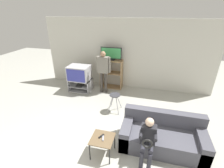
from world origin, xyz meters
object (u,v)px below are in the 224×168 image
tv_stand (81,85)px  person_seated_child (148,138)px  folding_stool (115,98)px  television_main (79,73)px  snack_table (102,140)px  couch (162,136)px  remote_control_white (103,138)px  person_standing_adult (103,68)px  television_flat (111,54)px  remote_control_black (101,136)px  media_shelf (111,74)px

tv_stand → person_seated_child: bearing=-44.5°
tv_stand → folding_stool: folding_stool is taller
tv_stand → television_main: television_main is taller
snack_table → couch: bearing=25.1°
couch → remote_control_white: bearing=-154.4°
snack_table → couch: (1.22, 0.57, -0.12)m
television_main → person_standing_adult: size_ratio=0.50×
television_main → television_flat: television_flat is taller
folding_stool → person_standing_adult: person_standing_adult is taller
tv_stand → person_seated_child: (2.67, -2.62, 0.37)m
person_seated_child → remote_control_black: bearing=-177.3°
remote_control_black → remote_control_white: size_ratio=1.00×
person_standing_adult → tv_stand: bearing=-175.3°
remote_control_black → remote_control_white: (0.05, -0.05, 0.00)m
television_main → person_seated_child: person_seated_child is taller
couch → person_seated_child: size_ratio=1.81×
media_shelf → television_flat: television_flat is taller
remote_control_black → folding_stool: bearing=123.3°
television_flat → person_seated_child: (1.61, -3.19, -0.77)m
snack_table → remote_control_black: (-0.04, 0.04, 0.06)m
remote_control_black → person_standing_adult: bearing=135.8°
media_shelf → remote_control_black: 3.27m
media_shelf → remote_control_white: bearing=-77.9°
tv_stand → television_flat: size_ratio=1.05×
folding_stool → snack_table: size_ratio=1.18×
television_main → folding_stool: size_ratio=1.40×
person_seated_child → television_main: bearing=135.8°
tv_stand → folding_stool: bearing=-32.4°
tv_stand → person_standing_adult: 1.16m
remote_control_black → person_seated_child: person_seated_child is taller
snack_table → person_standing_adult: person_standing_adult is taller
television_main → remote_control_black: size_ratio=5.42×
folding_stool → tv_stand: bearing=147.6°
television_main → remote_control_white: 3.24m
remote_control_black → person_seated_child: size_ratio=0.14×
television_flat → snack_table: (0.70, -3.28, -0.96)m
television_flat → folding_stool: television_flat is taller
television_flat → tv_stand: bearing=-151.8°
television_main → remote_control_white: size_ratio=5.42×
television_main → snack_table: size_ratio=1.66×
snack_table → person_standing_adult: (-0.85, 2.78, 0.55)m
tv_stand → folding_stool: size_ratio=1.48×
media_shelf → snack_table: bearing=-78.2°
snack_table → remote_control_black: 0.08m
folding_stool → remote_control_black: bearing=-85.9°
remote_control_black → person_standing_adult: (-0.82, 2.74, 0.49)m
television_main → snack_table: television_main is taller
media_shelf → person_seated_child: media_shelf is taller
television_flat → couch: television_flat is taller
folding_stool → snack_table: 1.70m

